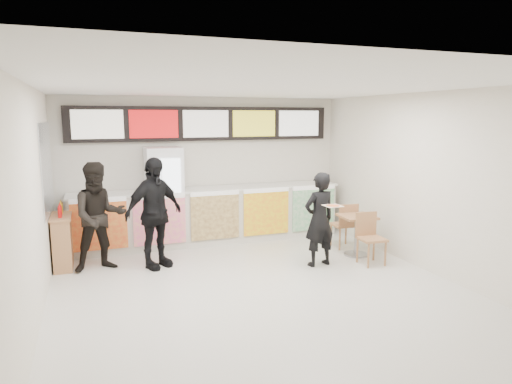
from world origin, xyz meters
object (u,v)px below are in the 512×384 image
customer_main (319,219)px  customer_left (99,217)px  service_counter (211,215)px  cafe_table (357,228)px  customer_mid (154,213)px  drinks_fridge (165,197)px  condiment_ledge (63,241)px

customer_main → customer_left: (-3.60, 1.08, 0.10)m
service_counter → customer_main: (1.40, -2.14, 0.25)m
service_counter → customer_main: customer_main is taller
service_counter → cafe_table: bearing=-38.3°
service_counter → customer_left: bearing=-154.3°
customer_main → customer_mid: 2.86m
service_counter → cafe_table: (2.34, -1.85, -0.04)m
customer_main → customer_left: bearing=-25.4°
service_counter → drinks_fridge: drinks_fridge is taller
service_counter → condiment_ledge: bearing=-165.8°
cafe_table → condiment_ledge: size_ratio=1.44×
condiment_ledge → cafe_table: bearing=-12.5°
customer_left → condiment_ledge: (-0.62, 0.35, -0.45)m
drinks_fridge → cafe_table: (3.28, -1.87, -0.47)m
drinks_fridge → customer_main: bearing=-42.7°
drinks_fridge → cafe_table: size_ratio=1.26×
customer_main → customer_mid: customer_mid is taller
service_counter → drinks_fridge: bearing=179.0°
condiment_ledge → service_counter: bearing=14.2°
customer_main → drinks_fridge: bearing=-51.4°
customer_main → condiment_ledge: 4.47m
customer_main → condiment_ledge: customer_main is taller
customer_main → condiment_ledge: bearing=-27.4°
drinks_fridge → customer_mid: (-0.38, -1.27, -0.04)m
service_counter → customer_main: bearing=-56.9°
drinks_fridge → customer_main: size_ratio=1.21×
customer_left → customer_mid: (0.89, -0.20, 0.04)m
customer_main → condiment_ledge: size_ratio=1.50×
customer_main → customer_left: customer_left is taller
customer_left → customer_mid: 0.91m
service_counter → customer_main: 2.57m
customer_mid → customer_left: bearing=138.8°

